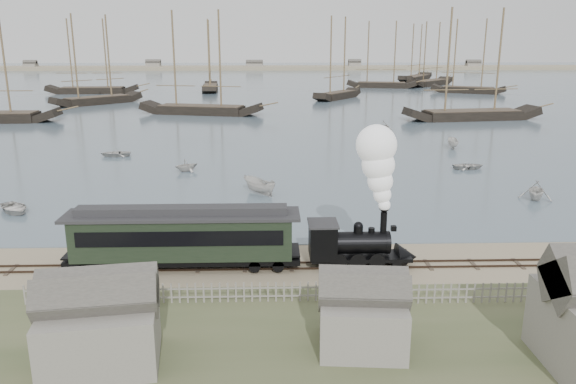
{
  "coord_description": "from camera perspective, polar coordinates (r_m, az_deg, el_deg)",
  "views": [
    {
      "loc": [
        -2.28,
        -35.93,
        14.27
      ],
      "look_at": [
        -1.04,
        3.74,
        3.5
      ],
      "focal_mm": 35.0,
      "sensor_mm": 36.0,
      "label": 1
    }
  ],
  "objects": [
    {
      "name": "ground",
      "position": [
        38.73,
        1.72,
        -6.45
      ],
      "size": [
        600.0,
        600.0,
        0.0
      ],
      "primitive_type": "plane",
      "color": "gray",
      "rests_on": "ground"
    },
    {
      "name": "harbor_water",
      "position": [
        206.44,
        -1.18,
        11.22
      ],
      "size": [
        600.0,
        336.0,
        0.06
      ],
      "primitive_type": "cube",
      "color": "#435660",
      "rests_on": "ground"
    },
    {
      "name": "rail_track",
      "position": [
        36.87,
        1.91,
        -7.53
      ],
      "size": [
        120.0,
        1.8,
        0.16
      ],
      "color": "#32241B",
      "rests_on": "ground"
    },
    {
      "name": "picket_fence_west",
      "position": [
        32.53,
        -9.23,
        -11.05
      ],
      "size": [
        19.0,
        0.1,
        1.2
      ],
      "primitive_type": null,
      "color": "gray",
      "rests_on": "ground"
    },
    {
      "name": "picket_fence_east",
      "position": [
        35.08,
        23.71,
        -10.2
      ],
      "size": [
        15.0,
        0.1,
        1.2
      ],
      "primitive_type": null,
      "color": "gray",
      "rests_on": "ground"
    },
    {
      "name": "shed_left",
      "position": [
        28.09,
        -18.21,
        -16.19
      ],
      "size": [
        5.0,
        4.0,
        4.1
      ],
      "primitive_type": null,
      "color": "gray",
      "rests_on": "ground"
    },
    {
      "name": "shed_mid",
      "position": [
        28.19,
        7.46,
        -15.37
      ],
      "size": [
        4.0,
        3.5,
        3.6
      ],
      "primitive_type": null,
      "color": "gray",
      "rests_on": "ground"
    },
    {
      "name": "far_spit",
      "position": [
        286.3,
        -1.37,
        12.32
      ],
      "size": [
        500.0,
        20.0,
        1.8
      ],
      "primitive_type": "cube",
      "color": "gray",
      "rests_on": "ground"
    },
    {
      "name": "locomotive",
      "position": [
        36.01,
        8.67,
        -1.39
      ],
      "size": [
        7.12,
        2.66,
        8.88
      ],
      "color": "black",
      "rests_on": "ground"
    },
    {
      "name": "passenger_coach",
      "position": [
        36.43,
        -10.61,
        -4.32
      ],
      "size": [
        14.85,
        2.86,
        3.61
      ],
      "color": "black",
      "rests_on": "ground"
    },
    {
      "name": "beached_dinghy",
      "position": [
        39.71,
        -3.14,
        -5.29
      ],
      "size": [
        4.06,
        4.65,
        0.8
      ],
      "primitive_type": "imported",
      "rotation": [
        0.0,
        0.0,
        1.17
      ],
      "color": "beige",
      "rests_on": "ground"
    },
    {
      "name": "rowboat_0",
      "position": [
        53.17,
        -26.08,
        -1.46
      ],
      "size": [
        4.7,
        4.63,
        0.8
      ],
      "primitive_type": "imported",
      "rotation": [
        0.0,
        0.0,
        0.74
      ],
      "color": "beige",
      "rests_on": "harbor_water"
    },
    {
      "name": "rowboat_1",
      "position": [
        63.76,
        -10.29,
        2.71
      ],
      "size": [
        3.4,
        3.51,
        1.41
      ],
      "primitive_type": "imported",
      "rotation": [
        0.0,
        0.0,
        2.15
      ],
      "color": "beige",
      "rests_on": "harbor_water"
    },
    {
      "name": "rowboat_2",
      "position": [
        53.47,
        -2.97,
        0.61
      ],
      "size": [
        3.94,
        3.9,
        1.56
      ],
      "primitive_type": "imported",
      "rotation": [
        0.0,
        0.0,
        3.91
      ],
      "color": "beige",
      "rests_on": "harbor_water"
    },
    {
      "name": "rowboat_3",
      "position": [
        67.17,
        17.87,
        2.54
      ],
      "size": [
        2.76,
        3.69,
        0.73
      ],
      "primitive_type": "imported",
      "rotation": [
        0.0,
        0.0,
        1.64
      ],
      "color": "beige",
      "rests_on": "harbor_water"
    },
    {
      "name": "rowboat_4",
      "position": [
        56.33,
        23.9,
        0.17
      ],
      "size": [
        4.27,
        4.06,
        1.77
      ],
      "primitive_type": "imported",
      "rotation": [
        0.0,
        0.0,
        5.84
      ],
      "color": "beige",
      "rests_on": "harbor_water"
    },
    {
      "name": "rowboat_5",
      "position": [
        79.59,
        16.38,
        4.77
      ],
      "size": [
        3.62,
        1.89,
        1.33
      ],
      "primitive_type": "imported",
      "rotation": [
        0.0,
        0.0,
        2.96
      ],
      "color": "beige",
      "rests_on": "harbor_water"
    },
    {
      "name": "rowboat_6",
      "position": [
        74.27,
        -17.12,
        3.77
      ],
      "size": [
        2.95,
        3.91,
        0.77
      ],
      "primitive_type": "imported",
      "rotation": [
        0.0,
        0.0,
        4.8
      ],
      "color": "beige",
      "rests_on": "harbor_water"
    },
    {
      "name": "rowboat_7",
      "position": [
        92.47,
        9.73,
        6.65
      ],
      "size": [
        3.86,
        3.57,
        1.68
      ],
      "primitive_type": "imported",
      "rotation": [
        0.0,
        0.0,
        0.3
      ],
      "color": "beige",
      "rests_on": "harbor_water"
    },
    {
      "name": "schooner_1",
      "position": [
        136.87,
        -19.12,
        12.61
      ],
      "size": [
        18.44,
        18.51,
        20.0
      ],
      "primitive_type": null,
      "rotation": [
        0.0,
        0.0,
        0.79
      ],
      "color": "black",
      "rests_on": "harbor_water"
    },
    {
      "name": "schooner_2",
      "position": [
        112.93,
        -9.01,
        12.86
      ],
      "size": [
        25.03,
        11.26,
        20.0
      ],
      "primitive_type": null,
      "rotation": [
        0.0,
        0.0,
        -0.24
      ],
      "color": "black",
      "rests_on": "harbor_water"
    },
    {
      "name": "schooner_3",
      "position": [
        142.11,
        5.15,
        13.42
      ],
      "size": [
        14.18,
        17.77,
        20.0
      ],
      "primitive_type": null,
      "rotation": [
        0.0,
        0.0,
        0.96
      ],
      "color": "black",
      "rests_on": "harbor_water"
    },
    {
      "name": "schooner_4",
      "position": [
        109.18,
        18.57,
        12.21
      ],
      "size": [
        25.98,
        9.25,
        20.0
      ],
      "primitive_type": null,
      "rotation": [
        0.0,
        0.0,
        0.14
      ],
      "color": "black",
      "rests_on": "harbor_water"
    },
    {
      "name": "schooner_5",
      "position": [
        165.2,
        18.07,
        13.0
      ],
      "size": [
        19.74,
        12.69,
        20.0
      ],
      "primitive_type": null,
      "rotation": [
        0.0,
        0.0,
        -0.45
      ],
      "color": "black",
      "rests_on": "harbor_water"
    },
    {
      "name": "schooner_6",
      "position": [
        165.47,
        -19.52,
        12.88
      ],
      "size": [
        24.66,
        6.91,
        20.0
      ],
      "primitive_type": null,
      "rotation": [
        0.0,
        0.0,
        0.05
      ],
      "color": "black",
      "rests_on": "harbor_water"
    },
    {
      "name": "schooner_7",
      "position": [
        165.29,
        -8.02,
        13.58
      ],
      "size": [
        6.0,
        20.1,
        20.0
      ],
      "primitive_type": null,
      "rotation": [
        0.0,
        0.0,
        1.64
      ],
      "color": "black",
      "rests_on": "harbor_water"
    },
    {
      "name": "schooner_8",
      "position": [
        177.76,
        9.6,
        13.62
      ],
      "size": [
        21.62,
        9.36,
        20.0
      ],
      "primitive_type": null,
      "rotation": [
        0.0,
        0.0,
        -0.22
      ],
      "color": "black",
      "rests_on": "harbor_water"
    },
    {
      "name": "schooner_9",
      "position": [
        212.4,
        12.96,
        13.67
      ],
      "size": [
        18.33,
        25.1,
        20.0
      ],
      "primitive_type": null,
      "rotation": [
        0.0,
        0.0,
        1.03
      ],
      "color": "black",
      "rests_on": "harbor_water"
    },
    {
      "name": "schooner_10",
      "position": [
        190.19,
        14.44,
        13.45
      ],
      "size": [
        20.0,
        21.24,
        20.0
      ],
      "primitive_type": null,
      "rotation": [
        0.0,
        0.0,
        0.83
      ],
      "color": "black",
      "rests_on": "harbor_water"
    }
  ]
}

